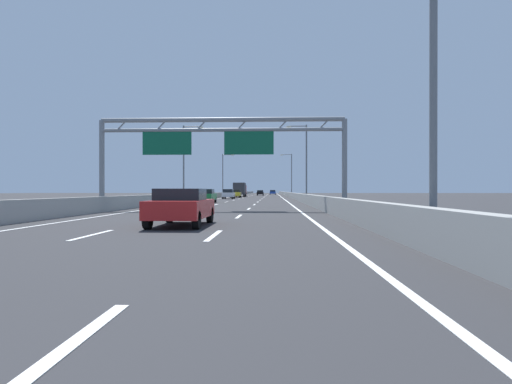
{
  "coord_description": "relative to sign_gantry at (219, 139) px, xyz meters",
  "views": [
    {
      "loc": [
        3.52,
        0.26,
        1.32
      ],
      "look_at": [
        0.56,
        74.42,
        1.06
      ],
      "focal_mm": 29.65,
      "sensor_mm": 36.0,
      "label": 1
    }
  ],
  "objects": [
    {
      "name": "lane_dash_right_3",
      "position": [
        2.02,
        1.26,
        -4.84
      ],
      "size": [
        0.16,
        3.0,
        0.01
      ],
      "primitive_type": "cube",
      "color": "white",
      "rests_on": "ground_plane"
    },
    {
      "name": "lane_dash_left_17",
      "position": [
        -1.58,
        127.26,
        -4.84
      ],
      "size": [
        0.16,
        3.0,
        0.01
      ],
      "primitive_type": "cube",
      "color": "white",
      "rests_on": "ground_plane"
    },
    {
      "name": "streetlamp_right_far",
      "position": [
        7.68,
        65.24,
        0.55
      ],
      "size": [
        2.58,
        0.28,
        9.5
      ],
      "color": "slate",
      "rests_on": "ground_plane"
    },
    {
      "name": "edge_line_right",
      "position": [
        5.47,
        58.76,
        -4.84
      ],
      "size": [
        0.16,
        176.0,
        0.01
      ],
      "primitive_type": "cube",
      "color": "white",
      "rests_on": "ground_plane"
    },
    {
      "name": "lane_dash_right_17",
      "position": [
        2.02,
        127.26,
        -4.84
      ],
      "size": [
        0.16,
        3.0,
        0.01
      ],
      "primitive_type": "cube",
      "color": "white",
      "rests_on": "ground_plane"
    },
    {
      "name": "lane_dash_right_11",
      "position": [
        2.02,
        73.26,
        -4.84
      ],
      "size": [
        0.16,
        3.0,
        0.01
      ],
      "primitive_type": "cube",
      "color": "white",
      "rests_on": "ground_plane"
    },
    {
      "name": "lane_dash_right_7",
      "position": [
        2.02,
        37.26,
        -4.84
      ],
      "size": [
        0.16,
        3.0,
        0.01
      ],
      "primitive_type": "cube",
      "color": "white",
      "rests_on": "ground_plane"
    },
    {
      "name": "barrier_left",
      "position": [
        -6.68,
        80.76,
        -4.37
      ],
      "size": [
        0.45,
        220.0,
        0.95
      ],
      "color": "#9E9E99",
      "rests_on": "ground_plane"
    },
    {
      "name": "lane_dash_left_7",
      "position": [
        -1.58,
        37.26,
        -4.84
      ],
      "size": [
        0.16,
        3.0,
        0.01
      ],
      "primitive_type": "cube",
      "color": "white",
      "rests_on": "ground_plane"
    },
    {
      "name": "green_car",
      "position": [
        -3.44,
        16.03,
        -4.09
      ],
      "size": [
        1.8,
        4.34,
        1.47
      ],
      "color": "#1E7A38",
      "rests_on": "ground_plane"
    },
    {
      "name": "black_car",
      "position": [
        0.37,
        84.03,
        -4.1
      ],
      "size": [
        1.8,
        4.19,
        1.42
      ],
      "color": "black",
      "rests_on": "ground_plane"
    },
    {
      "name": "sign_gantry",
      "position": [
        0.0,
        0.0,
        0.0
      ],
      "size": [
        17.17,
        0.36,
        6.36
      ],
      "color": "gray",
      "rests_on": "ground_plane"
    },
    {
      "name": "lane_dash_left_1",
      "position": [
        -1.58,
        -16.74,
        -4.84
      ],
      "size": [
        0.16,
        3.0,
        0.01
      ],
      "primitive_type": "cube",
      "color": "white",
      "rests_on": "ground_plane"
    },
    {
      "name": "white_car",
      "position": [
        -3.29,
        37.77,
        -4.06
      ],
      "size": [
        1.7,
        4.22,
        1.54
      ],
      "color": "silver",
      "rests_on": "ground_plane"
    },
    {
      "name": "lane_dash_left_15",
      "position": [
        -1.58,
        109.26,
        -4.84
      ],
      "size": [
        0.16,
        3.0,
        0.01
      ],
      "primitive_type": "cube",
      "color": "white",
      "rests_on": "ground_plane"
    },
    {
      "name": "lane_dash_left_16",
      "position": [
        -1.58,
        118.26,
        -4.84
      ],
      "size": [
        0.16,
        3.0,
        0.01
      ],
      "primitive_type": "cube",
      "color": "white",
      "rests_on": "ground_plane"
    },
    {
      "name": "barrier_right",
      "position": [
        7.12,
        80.76,
        -4.37
      ],
      "size": [
        0.45,
        220.0,
        0.95
      ],
      "color": "#9E9E99",
      "rests_on": "ground_plane"
    },
    {
      "name": "lane_dash_right_15",
      "position": [
        2.02,
        109.26,
        -4.84
      ],
      "size": [
        0.16,
        3.0,
        0.01
      ],
      "primitive_type": "cube",
      "color": "white",
      "rests_on": "ground_plane"
    },
    {
      "name": "lane_dash_right_13",
      "position": [
        2.02,
        91.26,
        -4.84
      ],
      "size": [
        0.16,
        3.0,
        0.01
      ],
      "primitive_type": "cube",
      "color": "white",
      "rests_on": "ground_plane"
    },
    {
      "name": "lane_dash_left_8",
      "position": [
        -1.58,
        46.26,
        -4.84
      ],
      "size": [
        0.16,
        3.0,
        0.01
      ],
      "primitive_type": "cube",
      "color": "white",
      "rests_on": "ground_plane"
    },
    {
      "name": "lane_dash_left_11",
      "position": [
        -1.58,
        73.26,
        -4.84
      ],
      "size": [
        0.16,
        3.0,
        0.01
      ],
      "primitive_type": "cube",
      "color": "white",
      "rests_on": "ground_plane"
    },
    {
      "name": "lane_dash_right_2",
      "position": [
        2.02,
        -7.74,
        -4.84
      ],
      "size": [
        0.16,
        3.0,
        0.01
      ],
      "primitive_type": "cube",
      "color": "white",
      "rests_on": "ground_plane"
    },
    {
      "name": "red_car",
      "position": [
        0.32,
        -13.33,
        -4.12
      ],
      "size": [
        1.89,
        4.14,
        1.39
      ],
      "color": "red",
      "rests_on": "ground_plane"
    },
    {
      "name": "lane_dash_right_16",
      "position": [
        2.02,
        118.26,
        -4.84
      ],
      "size": [
        0.16,
        3.0,
        0.01
      ],
      "primitive_type": "cube",
      "color": "white",
      "rests_on": "ground_plane"
    },
    {
      "name": "box_truck",
      "position": [
        -3.24,
        60.34,
        -3.21
      ],
      "size": [
        2.33,
        7.65,
        2.94
      ],
      "color": "#B21E19",
      "rests_on": "ground_plane"
    },
    {
      "name": "streetlamp_right_near",
      "position": [
        7.68,
        -17.8,
        0.55
      ],
      "size": [
        2.58,
        0.28,
        9.5
      ],
      "color": "slate",
      "rests_on": "ground_plane"
    },
    {
      "name": "blue_car",
      "position": [
        3.7,
        105.95,
        -4.08
      ],
      "size": [
        1.89,
        4.23,
        1.47
      ],
      "color": "#2347AD",
      "rests_on": "ground_plane"
    },
    {
      "name": "lane_dash_left_5",
      "position": [
        -1.58,
        19.26,
        -4.84
      ],
      "size": [
        0.16,
        3.0,
        0.01
      ],
      "primitive_type": "cube",
      "color": "white",
      "rests_on": "ground_plane"
    },
    {
      "name": "lane_dash_left_13",
      "position": [
        -1.58,
        91.26,
        -4.84
      ],
      "size": [
        0.16,
        3.0,
        0.01
      ],
      "primitive_type": "cube",
      "color": "white",
      "rests_on": "ground_plane"
    },
    {
      "name": "lane_dash_left_12",
      "position": [
        -1.58,
        82.26,
        -4.84
      ],
      "size": [
        0.16,
        3.0,
        0.01
      ],
      "primitive_type": "cube",
      "color": "white",
      "rests_on": "ground_plane"
    },
    {
      "name": "lane_dash_right_6",
      "position": [
        2.02,
        28.26,
        -4.84
      ],
      "size": [
        0.16,
        3.0,
        0.01
      ],
      "primitive_type": "cube",
      "color": "white",
      "rests_on": "ground_plane"
    },
    {
      "name": "streetlamp_right_mid",
      "position": [
        7.68,
        23.72,
        0.55
      ],
      "size": [
        2.58,
        0.28,
        9.5
      ],
      "color": "slate",
      "rests_on": "ground_plane"
    },
    {
      "name": "edge_line_left",
      "position": [
        -5.03,
        58.76,
        -4.84
      ],
      "size": [
        0.16,
        176.0,
        0.01
      ],
      "primitive_type": "cube",
      "color": "white",
      "rests_on": "ground_plane"
    },
    {
      "name": "lane_dash_left_3",
      "position": [
        -1.58,
        1.26,
        -4.84
      ],
      "size": [
        0.16,
        3.0,
        0.01
      ],
      "primitive_type": "cube",
      "color": "white",
      "rests_on": "ground_plane"
    },
    {
      "name": "lane_dash_right_9",
      "position": [
        2.02,
        55.26,
        -4.84
      ],
      "size": [
        0.16,
        3.0,
        0.01
      ],
      "primitive_type": "cube",
      "color": "white",
      "rests_on": "ground_plane"
    },
    {
      "name": "streetlamp_left_mid",
      "position": [
        -7.25,
        23.72,
        0.55
      ],
      "size": [
        2.58,
        0.28,
        9.5
      ],
      "color": "slate",
      "rests_on": "ground_plane"
    },
    {
      "name": "lane_dash_left_10",
      "position": [
        -1.58,
        64.26,
        -4.84
      ],
      "size": [
        0.16,
        3.0,
        0.01
      ],
      "primitive_type": "cube",
      "color": "white",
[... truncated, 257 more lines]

